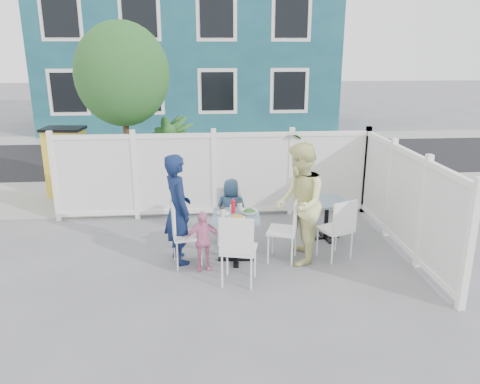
{
  "coord_description": "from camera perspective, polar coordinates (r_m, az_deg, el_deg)",
  "views": [
    {
      "loc": [
        -0.12,
        -6.03,
        3.07
      ],
      "look_at": [
        0.45,
        0.81,
        0.96
      ],
      "focal_mm": 35.0,
      "sensor_mm": 36.0,
      "label": 1
    }
  ],
  "objects": [
    {
      "name": "potted_shrub_b",
      "position": [
        9.47,
        5.83,
        3.11
      ],
      "size": [
        1.88,
        1.89,
        1.59
      ],
      "primitive_type": "imported",
      "rotation": [
        0.0,
        0.0,
        5.45
      ],
      "color": "#1E4C21",
      "rests_on": "ground"
    },
    {
      "name": "spare_table",
      "position": [
        7.89,
        10.55,
        -2.1
      ],
      "size": [
        0.72,
        0.72,
        0.67
      ],
      "rotation": [
        0.0,
        0.0,
        0.16
      ],
      "color": "#3B5C70",
      "rests_on": "ground"
    },
    {
      "name": "potted_shrub_a",
      "position": [
        9.41,
        -8.55,
        3.59
      ],
      "size": [
        1.41,
        1.41,
        1.8
      ],
      "primitive_type": "imported",
      "rotation": [
        0.0,
        0.0,
        5.68
      ],
      "color": "#1E4C21",
      "rests_on": "ground"
    },
    {
      "name": "far_sidewalk",
      "position": [
        16.91,
        -4.32,
        6.62
      ],
      "size": [
        24.0,
        1.6,
        0.01
      ],
      "primitive_type": "cube",
      "color": "gray",
      "rests_on": "ground"
    },
    {
      "name": "fence_back",
      "position": [
        8.74,
        -3.16,
        1.91
      ],
      "size": [
        5.86,
        0.08,
        1.6
      ],
      "color": "white",
      "rests_on": "ground"
    },
    {
      "name": "chair_right",
      "position": [
        6.98,
        5.88,
        -4.08
      ],
      "size": [
        0.54,
        0.55,
        0.96
      ],
      "rotation": [
        0.0,
        0.0,
        1.24
      ],
      "color": "white",
      "rests_on": "ground"
    },
    {
      "name": "street",
      "position": [
        13.88,
        -4.18,
        4.29
      ],
      "size": [
        24.0,
        5.0,
        0.01
      ],
      "primitive_type": "cube",
      "color": "black",
      "rests_on": "ground"
    },
    {
      "name": "ground",
      "position": [
        6.77,
        -3.27,
        -9.9
      ],
      "size": [
        80.0,
        80.0,
        0.0
      ],
      "primitive_type": "plane",
      "color": "slate"
    },
    {
      "name": "tree",
      "position": [
        9.46,
        -14.18,
        13.7
      ],
      "size": [
        1.8,
        1.62,
        3.59
      ],
      "color": "#382316",
      "rests_on": "ground"
    },
    {
      "name": "pepper_shaker",
      "position": [
        7.1,
        -0.94,
        -1.88
      ],
      "size": [
        0.03,
        0.03,
        0.06
      ],
      "primitive_type": "cylinder",
      "color": "black",
      "rests_on": "main_table"
    },
    {
      "name": "toddler",
      "position": [
        6.74,
        -4.61,
        -5.92
      ],
      "size": [
        0.54,
        0.29,
        0.88
      ],
      "primitive_type": "imported",
      "rotation": [
        0.0,
        0.0,
        0.16
      ],
      "color": "pink",
      "rests_on": "ground"
    },
    {
      "name": "woman",
      "position": [
        6.88,
        7.25,
        -1.44
      ],
      "size": [
        0.79,
        0.96,
        1.8
      ],
      "primitive_type": "imported",
      "rotation": [
        0.0,
        0.0,
        -1.7
      ],
      "color": "#D9DB43",
      "rests_on": "ground"
    },
    {
      "name": "utility_cabinet",
      "position": [
        10.7,
        -20.36,
        3.3
      ],
      "size": [
        0.83,
        0.63,
        1.43
      ],
      "primitive_type": "cube",
      "rotation": [
        0.0,
        0.0,
        -0.11
      ],
      "color": "gold",
      "rests_on": "ground"
    },
    {
      "name": "main_table",
      "position": [
        6.93,
        -0.49,
        -4.08
      ],
      "size": [
        0.74,
        0.74,
        0.73
      ],
      "rotation": [
        0.0,
        0.0,
        -0.08
      ],
      "color": "#3B5C70",
      "rests_on": "ground"
    },
    {
      "name": "salad_bowl",
      "position": [
        6.9,
        1.13,
        -2.49
      ],
      "size": [
        0.23,
        0.23,
        0.06
      ],
      "primitive_type": "imported",
      "color": "white",
      "rests_on": "main_table"
    },
    {
      "name": "plate_main",
      "position": [
        6.72,
        -0.42,
        -3.22
      ],
      "size": [
        0.24,
        0.24,
        0.02
      ],
      "primitive_type": "cylinder",
      "color": "white",
      "rests_on": "main_table"
    },
    {
      "name": "plate_side",
      "position": [
        6.95,
        -2.02,
        -2.55
      ],
      "size": [
        0.2,
        0.2,
        0.01
      ],
      "primitive_type": "cylinder",
      "color": "white",
      "rests_on": "main_table"
    },
    {
      "name": "near_sidewalk",
      "position": [
        10.3,
        -3.89,
        -0.25
      ],
      "size": [
        24.0,
        2.6,
        0.01
      ],
      "primitive_type": "cube",
      "color": "gray",
      "rests_on": "ground"
    },
    {
      "name": "fence_right",
      "position": [
        7.68,
        19.46,
        -1.23
      ],
      "size": [
        0.08,
        3.66,
        1.6
      ],
      "rotation": [
        0.0,
        0.0,
        1.57
      ],
      "color": "white",
      "rests_on": "ground"
    },
    {
      "name": "chair_back",
      "position": [
        7.67,
        -1.37,
        -2.35
      ],
      "size": [
        0.43,
        0.41,
        0.89
      ],
      "rotation": [
        0.0,
        0.0,
        3.08
      ],
      "color": "white",
      "rests_on": "ground"
    },
    {
      "name": "salt_shaker",
      "position": [
        7.11,
        -1.13,
        -1.82
      ],
      "size": [
        0.03,
        0.03,
        0.07
      ],
      "primitive_type": "cylinder",
      "color": "white",
      "rests_on": "main_table"
    },
    {
      "name": "man",
      "position": [
        6.9,
        -7.6,
        -2.07
      ],
      "size": [
        0.58,
        0.7,
        1.64
      ],
      "primitive_type": "imported",
      "rotation": [
        0.0,
        0.0,
        1.94
      ],
      "color": "#101C41",
      "rests_on": "ground"
    },
    {
      "name": "chair_spare",
      "position": [
        7.12,
        12.0,
        -3.98
      ],
      "size": [
        0.57,
        0.56,
        0.96
      ],
      "rotation": [
        0.0,
        0.0,
        0.43
      ],
      "color": "white",
      "rests_on": "ground"
    },
    {
      "name": "chair_near",
      "position": [
        6.21,
        -0.28,
        -6.53
      ],
      "size": [
        0.55,
        0.54,
        1.0
      ],
      "rotation": [
        0.0,
        0.0,
        -0.24
      ],
      "color": "white",
      "rests_on": "ground"
    },
    {
      "name": "chair_left",
      "position": [
        6.84,
        -7.17,
        -4.62
      ],
      "size": [
        0.48,
        0.49,
        0.95
      ],
      "rotation": [
        0.0,
        0.0,
        -1.41
      ],
      "color": "white",
      "rests_on": "ground"
    },
    {
      "name": "coffee_cup_a",
      "position": [
        6.81,
        -2.18,
        -2.48
      ],
      "size": [
        0.08,
        0.08,
        0.12
      ],
      "primitive_type": "cylinder",
      "color": "beige",
      "rests_on": "main_table"
    },
    {
      "name": "coffee_cup_b",
      "position": [
        7.08,
        -0.03,
        -1.7
      ],
      "size": [
        0.08,
        0.08,
        0.12
      ],
      "primitive_type": "cylinder",
      "color": "beige",
      "rests_on": "main_table"
    },
    {
      "name": "boy",
      "position": [
        7.69,
        -1.06,
        -2.22
      ],
      "size": [
        0.57,
        0.42,
        1.06
      ],
      "primitive_type": "imported",
      "rotation": [
        0.0,
        0.0,
        2.97
      ],
      "color": "navy",
      "rests_on": "ground"
    },
    {
      "name": "ketchup_bottle",
      "position": [
        6.93,
        -0.85,
        -1.82
      ],
      "size": [
        0.06,
        0.06,
        0.19
      ],
      "primitive_type": "cylinder",
      "color": "red",
      "rests_on": "main_table"
    },
    {
      "name": "building",
      "position": [
        20.03,
        -6.13,
        16.82
      ],
      "size": [
        11.0,
        6.0,
        6.0
      ],
      "color": "#184254",
      "rests_on": "ground"
    }
  ]
}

